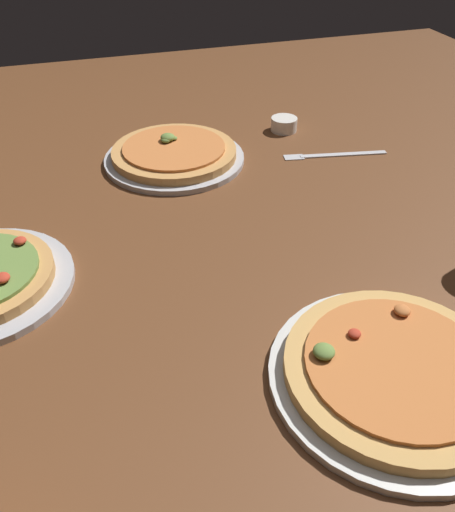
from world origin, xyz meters
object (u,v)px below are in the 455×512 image
pizza_plate_far (172,155)px  ramekin_sauce (284,124)px  fork_left (333,154)px  pizza_plate_near (396,372)px

pizza_plate_far → ramekin_sauce: pizza_plate_far is taller
pizza_plate_far → fork_left: (0.35, -0.08, -0.01)m
pizza_plate_near → ramekin_sauce: bearing=78.3°
pizza_plate_near → fork_left: 0.64m
pizza_plate_near → fork_left: pizza_plate_near is taller
pizza_plate_far → ramekin_sauce: size_ratio=4.85×
pizza_plate_far → fork_left: 0.36m
pizza_plate_far → fork_left: bearing=-12.8°
pizza_plate_near → pizza_plate_far: bearing=101.3°
pizza_plate_near → ramekin_sauce: 0.79m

